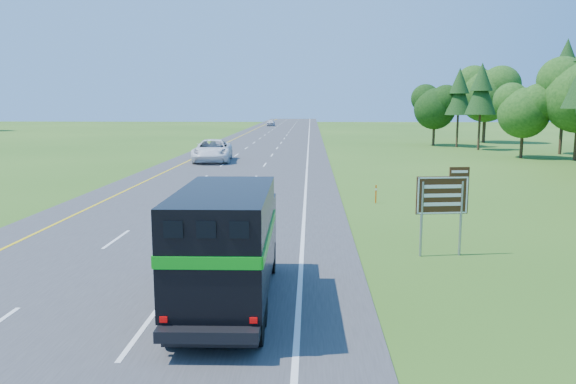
# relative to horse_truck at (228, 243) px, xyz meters

# --- Properties ---
(ground) EXTENTS (300.00, 300.00, 0.00)m
(ground) POSITION_rel_horse_truck_xyz_m (-3.64, -3.95, -1.74)
(ground) COLOR #2C5717
(ground) RESTS_ON ground
(road) EXTENTS (15.00, 260.00, 0.04)m
(road) POSITION_rel_horse_truck_xyz_m (-3.64, 46.05, -1.72)
(road) COLOR #38383A
(road) RESTS_ON ground
(lane_markings) EXTENTS (11.15, 260.00, 0.01)m
(lane_markings) POSITION_rel_horse_truck_xyz_m (-3.64, 46.05, -1.69)
(lane_markings) COLOR yellow
(lane_markings) RESTS_ON road
(horse_truck) EXTENTS (2.38, 7.22, 3.18)m
(horse_truck) POSITION_rel_horse_truck_xyz_m (0.00, 0.00, 0.00)
(horse_truck) COLOR black
(horse_truck) RESTS_ON road
(white_suv) EXTENTS (3.88, 7.40, 1.99)m
(white_suv) POSITION_rel_horse_truck_xyz_m (-6.81, 36.67, -0.71)
(white_suv) COLOR white
(white_suv) RESTS_ON road
(far_car) EXTENTS (1.76, 4.35, 1.48)m
(far_car) POSITION_rel_horse_truck_xyz_m (-7.13, 116.41, -0.96)
(far_car) COLOR silver
(far_car) RESTS_ON road
(exit_sign) EXTENTS (1.85, 0.30, 3.15)m
(exit_sign) POSITION_rel_horse_truck_xyz_m (6.77, 5.26, 0.31)
(exit_sign) COLOR gray
(exit_sign) RESTS_ON ground
(delineator) EXTENTS (0.08, 0.04, 0.98)m
(delineator) POSITION_rel_horse_truck_xyz_m (5.67, 15.74, -1.21)
(delineator) COLOR #FF540D
(delineator) RESTS_ON ground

